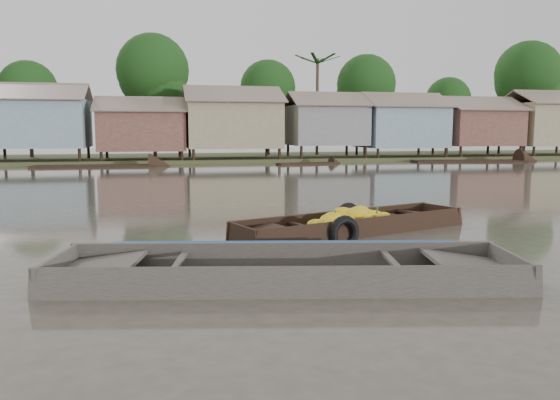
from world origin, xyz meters
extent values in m
plane|color=#454035|center=(0.00, 0.00, 0.00)|extent=(120.00, 120.00, 0.00)
cube|color=#384723|center=(0.00, 33.00, 0.00)|extent=(120.00, 12.00, 0.50)
cube|color=#7C9AAB|center=(-10.50, 29.50, 2.70)|extent=(6.20, 5.20, 3.20)
cube|color=#7D5D48|center=(-10.50, 28.10, 4.75)|extent=(6.60, 3.02, 1.28)
cube|color=#7D5D48|center=(-10.50, 30.90, 4.75)|extent=(6.60, 3.02, 1.28)
cube|color=brown|center=(-3.80, 29.50, 2.20)|extent=(5.80, 4.60, 2.70)
cube|color=#7D5D48|center=(-3.80, 28.26, 4.00)|extent=(6.20, 2.67, 1.14)
cube|color=#7D5D48|center=(-3.80, 30.74, 4.00)|extent=(6.20, 2.67, 1.14)
cube|color=gray|center=(2.50, 29.50, 2.65)|extent=(6.50, 5.30, 3.30)
cube|color=#7D5D48|center=(2.50, 28.07, 4.75)|extent=(6.90, 3.08, 1.31)
cube|color=#7D5D48|center=(2.50, 30.93, 4.75)|extent=(6.90, 3.08, 1.31)
cube|color=gray|center=(9.50, 29.50, 2.60)|extent=(5.40, 4.70, 2.90)
cube|color=#7D5D48|center=(9.50, 28.23, 4.50)|extent=(5.80, 2.73, 1.17)
cube|color=#7D5D48|center=(9.50, 30.77, 4.50)|extent=(5.80, 2.73, 1.17)
cube|color=#7C9AAB|center=(15.50, 29.50, 2.50)|extent=(6.00, 5.00, 3.10)
cube|color=#7D5D48|center=(15.50, 28.15, 4.50)|extent=(6.40, 2.90, 1.24)
cube|color=#7D5D48|center=(15.50, 30.85, 4.50)|extent=(6.40, 2.90, 1.24)
cube|color=brown|center=(22.00, 29.50, 2.45)|extent=(5.70, 4.90, 2.80)
cube|color=#7D5D48|center=(22.00, 28.18, 4.30)|extent=(6.10, 2.85, 1.21)
cube|color=#7D5D48|center=(22.00, 30.82, 4.30)|extent=(6.10, 2.85, 1.21)
cube|color=gray|center=(28.50, 29.50, 2.70)|extent=(6.30, 5.10, 3.40)
cube|color=#7D5D48|center=(28.50, 30.88, 4.85)|extent=(6.70, 2.96, 1.26)
cylinder|color=#473323|center=(-12.00, 34.00, 2.45)|extent=(0.28, 0.28, 4.90)
sphere|color=#153410|center=(-12.00, 34.00, 5.25)|extent=(4.20, 4.20, 4.20)
cylinder|color=#473323|center=(-3.00, 33.00, 3.15)|extent=(0.28, 0.28, 6.30)
sphere|color=#153410|center=(-3.00, 33.00, 6.75)|extent=(5.40, 5.40, 5.40)
cylinder|color=#473323|center=(6.00, 34.00, 2.62)|extent=(0.28, 0.28, 5.25)
sphere|color=#153410|center=(6.00, 34.00, 5.62)|extent=(4.50, 4.50, 4.50)
cylinder|color=#473323|center=(14.00, 33.00, 2.80)|extent=(0.28, 0.28, 5.60)
sphere|color=#153410|center=(14.00, 33.00, 6.00)|extent=(4.80, 4.80, 4.80)
cylinder|color=#473323|center=(22.00, 34.00, 2.27)|extent=(0.28, 0.28, 4.55)
sphere|color=#153410|center=(22.00, 34.00, 4.88)|extent=(3.90, 3.90, 3.90)
cylinder|color=#473323|center=(29.00, 33.00, 3.32)|extent=(0.28, 0.28, 6.65)
sphere|color=#153410|center=(29.00, 33.00, 7.12)|extent=(5.70, 5.70, 5.70)
cylinder|color=#473323|center=(10.00, 33.50, 4.00)|extent=(0.24, 0.24, 8.00)
cube|color=black|center=(1.55, 1.62, -0.08)|extent=(5.65, 2.88, 0.08)
cube|color=black|center=(1.35, 2.19, 0.14)|extent=(5.46, 2.05, 0.53)
cube|color=black|center=(1.76, 1.04, 0.14)|extent=(5.46, 2.05, 0.53)
cube|color=black|center=(4.20, 2.55, 0.14)|extent=(0.47, 1.19, 0.50)
cube|color=black|center=(3.74, 2.39, 0.21)|extent=(1.28, 1.34, 0.20)
cube|color=black|center=(-1.09, 0.69, 0.14)|extent=(0.47, 1.19, 0.50)
cube|color=black|center=(-0.63, 0.85, 0.21)|extent=(1.28, 1.34, 0.20)
cube|color=black|center=(0.29, 1.17, 0.25)|extent=(0.49, 1.16, 0.05)
cube|color=black|center=(2.82, 2.07, 0.25)|extent=(0.49, 1.16, 0.05)
ellipsoid|color=yellow|center=(0.92, 1.46, 0.33)|extent=(0.46, 0.39, 0.24)
ellipsoid|color=yellow|center=(1.52, 1.44, 0.41)|extent=(0.51, 0.43, 0.27)
ellipsoid|color=yellow|center=(1.29, 1.58, 0.44)|extent=(0.51, 0.43, 0.27)
ellipsoid|color=yellow|center=(1.00, 1.21, 0.25)|extent=(0.48, 0.40, 0.25)
ellipsoid|color=yellow|center=(1.92, 1.69, 0.36)|extent=(0.49, 0.41, 0.26)
ellipsoid|color=yellow|center=(1.72, 1.64, 0.45)|extent=(0.55, 0.46, 0.29)
ellipsoid|color=yellow|center=(1.79, 1.51, 0.31)|extent=(0.47, 0.39, 0.25)
ellipsoid|color=yellow|center=(1.04, 1.50, 0.35)|extent=(0.54, 0.45, 0.28)
ellipsoid|color=yellow|center=(1.33, 1.81, 0.28)|extent=(0.44, 0.37, 0.23)
ellipsoid|color=yellow|center=(2.32, 1.74, 0.28)|extent=(0.50, 0.42, 0.26)
ellipsoid|color=yellow|center=(0.63, 1.43, 0.22)|extent=(0.49, 0.41, 0.26)
ellipsoid|color=yellow|center=(0.83, 1.01, 0.14)|extent=(0.43, 0.36, 0.22)
ellipsoid|color=yellow|center=(0.68, 1.26, 0.16)|extent=(0.42, 0.35, 0.22)
ellipsoid|color=yellow|center=(1.31, 1.25, 0.31)|extent=(0.41, 0.35, 0.22)
ellipsoid|color=yellow|center=(0.91, 1.19, 0.24)|extent=(0.54, 0.45, 0.28)
ellipsoid|color=yellow|center=(1.29, 1.67, 0.33)|extent=(0.47, 0.40, 0.25)
ellipsoid|color=yellow|center=(2.07, 2.10, 0.22)|extent=(0.47, 0.39, 0.25)
ellipsoid|color=yellow|center=(2.58, 1.61, 0.18)|extent=(0.45, 0.38, 0.23)
ellipsoid|color=yellow|center=(1.46, 1.72, 0.35)|extent=(0.51, 0.43, 0.27)
ellipsoid|color=yellow|center=(1.76, 1.33, 0.21)|extent=(0.44, 0.37, 0.23)
ellipsoid|color=yellow|center=(1.71, 2.08, 0.23)|extent=(0.45, 0.38, 0.23)
ellipsoid|color=yellow|center=(1.66, 1.55, 0.36)|extent=(0.48, 0.40, 0.25)
ellipsoid|color=yellow|center=(2.25, 2.09, 0.26)|extent=(0.53, 0.44, 0.28)
ellipsoid|color=yellow|center=(1.37, 1.47, 0.36)|extent=(0.50, 0.42, 0.26)
ellipsoid|color=yellow|center=(1.55, 1.72, 0.42)|extent=(0.41, 0.35, 0.22)
ellipsoid|color=yellow|center=(0.97, 1.10, 0.20)|extent=(0.53, 0.44, 0.28)
ellipsoid|color=yellow|center=(0.76, 1.30, 0.25)|extent=(0.54, 0.45, 0.28)
ellipsoid|color=yellow|center=(1.33, 1.75, 0.32)|extent=(0.48, 0.40, 0.25)
ellipsoid|color=yellow|center=(1.68, 2.03, 0.25)|extent=(0.46, 0.39, 0.24)
ellipsoid|color=yellow|center=(1.02, 1.12, 0.18)|extent=(0.52, 0.44, 0.27)
cylinder|color=#3F6626|center=(1.08, 1.45, 0.44)|extent=(0.04, 0.04, 0.18)
cylinder|color=#3F6626|center=(1.75, 1.69, 0.44)|extent=(0.04, 0.04, 0.18)
cylinder|color=#3F6626|center=(2.23, 1.86, 0.44)|extent=(0.04, 0.04, 0.18)
torus|color=black|center=(1.71, 2.41, 0.16)|extent=(0.81, 0.44, 0.79)
torus|color=black|center=(1.02, 0.70, 0.16)|extent=(0.77, 0.42, 0.75)
cube|color=#3B3732|center=(-0.84, -2.00, -0.08)|extent=(7.02, 2.78, 0.08)
cube|color=#3B3732|center=(-0.68, -1.18, 0.16)|extent=(6.91, 1.51, 0.56)
cube|color=#3B3732|center=(-1.00, -2.82, 0.16)|extent=(6.91, 1.51, 0.56)
cube|color=#3B3732|center=(2.53, -2.67, 0.16)|extent=(0.39, 1.69, 0.53)
cube|color=#3B3732|center=(1.94, -2.55, 0.23)|extent=(1.45, 1.68, 0.23)
cube|color=#3B3732|center=(-4.20, -1.33, 0.16)|extent=(0.39, 1.69, 0.53)
cube|color=#3B3732|center=(-3.62, -1.45, 0.23)|extent=(1.45, 1.68, 0.23)
cube|color=#3B3732|center=(-2.45, -1.68, 0.27)|extent=(0.42, 1.63, 0.05)
cube|color=#3B3732|center=(0.77, -2.32, 0.27)|extent=(0.42, 1.63, 0.05)
cube|color=#665E54|center=(-0.84, -2.00, -0.04)|extent=(5.38, 2.33, 0.02)
cube|color=#0E4692|center=(-0.66, -1.12, 0.37)|extent=(5.58, 1.18, 0.14)
torus|color=olive|center=(0.85, -2.62, -0.02)|extent=(0.39, 0.39, 0.06)
torus|color=olive|center=(0.85, -2.62, 0.02)|extent=(0.32, 0.32, 0.06)
cube|color=black|center=(6.83, 25.10, -0.05)|extent=(4.16, 1.65, 0.35)
cube|color=black|center=(-6.66, 25.37, -0.05)|extent=(7.30, 1.89, 0.35)
cube|color=black|center=(18.92, 25.33, -0.05)|extent=(8.16, 2.90, 0.35)
camera|label=1|loc=(-2.66, -9.85, 2.29)|focal=35.00mm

